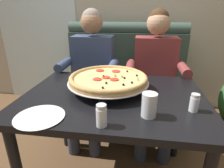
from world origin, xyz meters
TOP-DOWN VIEW (x-y plane):
  - booth_bench at (0.00, 0.90)m, footprint 1.37×0.78m
  - dining_table at (0.00, 0.00)m, footprint 1.17×0.85m
  - diner_left at (-0.31, 0.63)m, footprint 0.54×0.64m
  - diner_right at (0.31, 0.63)m, footprint 0.54×0.64m
  - pizza at (-0.05, 0.08)m, footprint 0.55×0.55m
  - shaker_oregano at (-0.01, -0.36)m, footprint 0.05×0.05m
  - shaker_pepper_flakes at (0.46, -0.15)m, footprint 0.05×0.05m
  - plate_near_left at (-0.34, -0.33)m, footprint 0.26×0.26m
  - drinking_glass at (0.22, -0.24)m, footprint 0.08×0.08m
  - patio_chair at (-1.18, 2.03)m, footprint 0.43×0.43m

SIDE VIEW (x-z plane):
  - booth_bench at x=0.00m, z-range -0.17..0.96m
  - patio_chair at x=-1.18m, z-range 0.09..0.95m
  - dining_table at x=0.00m, z-range 0.28..1.02m
  - diner_left at x=-0.31m, z-range 0.07..1.35m
  - diner_right at x=0.31m, z-range 0.07..1.35m
  - plate_near_left at x=-0.34m, z-range 0.74..0.76m
  - shaker_pepper_flakes at x=0.46m, z-range 0.73..0.83m
  - shaker_oregano at x=-0.01m, z-range 0.73..0.84m
  - drinking_glass at x=0.22m, z-range 0.73..0.86m
  - pizza at x=-0.05m, z-range 0.76..0.88m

